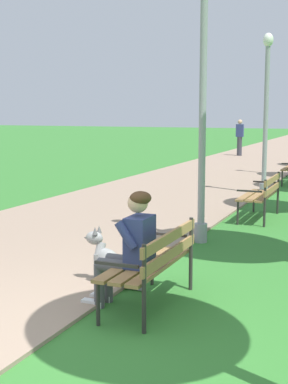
% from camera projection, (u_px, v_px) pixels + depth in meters
% --- Properties ---
extents(ground_plane, '(120.00, 120.00, 0.00)m').
position_uv_depth(ground_plane, '(77.00, 342.00, 4.96)').
color(ground_plane, '#33752D').
extents(paved_path, '(4.37, 60.00, 0.04)m').
position_uv_depth(paved_path, '(274.00, 151.00, 27.76)').
color(paved_path, gray).
rests_on(paved_path, ground).
extents(park_bench_near, '(0.55, 1.50, 0.85)m').
position_uv_depth(park_bench_near, '(154.00, 260.00, 5.79)').
color(park_bench_near, olive).
rests_on(park_bench_near, ground).
extents(park_bench_mid, '(0.55, 1.50, 0.85)m').
position_uv_depth(park_bench_mid, '(262.00, 193.00, 10.50)').
color(park_bench_mid, olive).
rests_on(park_bench_mid, ground).
extents(person_seated_on_near_bench, '(0.74, 0.49, 1.25)m').
position_uv_depth(person_seated_on_near_bench, '(130.00, 245.00, 5.72)').
color(person_seated_on_near_bench, '#4C4C51').
rests_on(person_seated_on_near_bench, ground).
extents(dog_grey, '(0.83, 0.31, 0.71)m').
position_uv_depth(dog_grey, '(112.00, 265.00, 6.50)').
color(dog_grey, gray).
rests_on(dog_grey, ground).
extents(lamp_post_near, '(0.24, 0.24, 4.30)m').
position_uv_depth(lamp_post_near, '(203.00, 99.00, 8.42)').
color(lamp_post_near, gray).
rests_on(lamp_post_near, ground).
extents(lamp_post_mid, '(0.24, 0.24, 3.85)m').
position_uv_depth(lamp_post_mid, '(266.00, 113.00, 13.24)').
color(lamp_post_mid, gray).
rests_on(lamp_post_mid, ground).
extents(pedestrian_distant, '(0.32, 0.22, 1.65)m').
position_uv_depth(pedestrian_distant, '(240.00, 138.00, 24.82)').
color(pedestrian_distant, '#383842').
rests_on(pedestrian_distant, ground).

